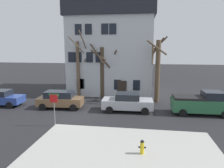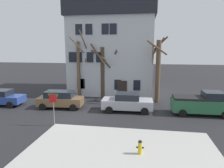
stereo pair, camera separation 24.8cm
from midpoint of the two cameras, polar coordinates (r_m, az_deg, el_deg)
ground_plane at (r=18.00m, az=-9.66°, el=-9.06°), size 120.00×120.00×0.00m
sidewalk_slab at (r=12.15m, az=3.29°, el=-18.48°), size 10.99×6.55×0.12m
building_main at (r=27.76m, az=0.64°, el=10.54°), size 10.87×8.88×11.94m
tree_bare_near at (r=24.39m, az=-8.87°, el=5.02°), size 2.60×3.00×7.84m
tree_bare_mid at (r=23.95m, az=-2.25°, el=3.95°), size 3.24×3.23×6.38m
tree_bare_far at (r=22.27m, az=13.12°, el=4.29°), size 2.29×2.34×7.15m
car_blue_sedan at (r=23.84m, az=-28.79°, el=-3.38°), size 4.85×2.25×1.63m
car_brown_wagon at (r=20.55m, az=-14.05°, el=-4.20°), size 4.47×2.19×1.72m
car_silver_sedan at (r=19.04m, az=4.71°, el=-5.15°), size 4.75×2.26×1.73m
pickup_truck_green at (r=19.73m, az=24.39°, el=-5.03°), size 5.12×2.19×2.11m
fire_hydrant at (r=11.71m, az=8.55°, el=-17.13°), size 0.42×0.22×0.80m
street_sign_pole at (r=15.79m, az=-15.81°, el=-5.33°), size 0.76×0.07×2.51m
bicycle_leaning at (r=24.68m, az=-11.60°, el=-2.96°), size 1.75×0.07×1.03m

